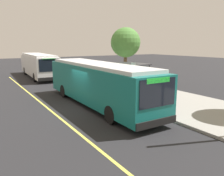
# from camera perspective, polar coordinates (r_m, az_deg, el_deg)

# --- Properties ---
(ground_plane) EXTENTS (120.00, 120.00, 0.00)m
(ground_plane) POSITION_cam_1_polar(r_m,az_deg,el_deg) (15.63, -7.08, -4.70)
(ground_plane) COLOR #232326
(sidewalk_curb) EXTENTS (44.00, 6.40, 0.15)m
(sidewalk_curb) POSITION_cam_1_polar(r_m,az_deg,el_deg) (18.84, 9.70, -1.83)
(sidewalk_curb) COLOR gray
(sidewalk_curb) RESTS_ON ground_plane
(lane_stripe_center) EXTENTS (36.00, 0.14, 0.01)m
(lane_stripe_center) POSITION_cam_1_polar(r_m,az_deg,el_deg) (14.89, -14.82, -5.77)
(lane_stripe_center) COLOR #E0D64C
(lane_stripe_center) RESTS_ON ground_plane
(transit_bus_main) EXTENTS (12.04, 2.67, 2.95)m
(transit_bus_main) POSITION_cam_1_polar(r_m,az_deg,el_deg) (15.60, -3.65, 1.43)
(transit_bus_main) COLOR #146B66
(transit_bus_main) RESTS_ON ground_plane
(transit_bus_second) EXTENTS (11.91, 3.17, 2.95)m
(transit_bus_second) POSITION_cam_1_polar(r_m,az_deg,el_deg) (30.79, -18.02, 5.63)
(transit_bus_second) COLOR white
(transit_bus_second) RESTS_ON ground_plane
(bus_shelter) EXTENTS (2.90, 1.60, 2.48)m
(bus_shelter) POSITION_cam_1_polar(r_m,az_deg,el_deg) (19.40, 5.36, 4.17)
(bus_shelter) COLOR #333338
(bus_shelter) RESTS_ON sidewalk_curb
(waiting_bench) EXTENTS (1.60, 0.48, 0.95)m
(waiting_bench) POSITION_cam_1_polar(r_m,az_deg,el_deg) (19.65, 5.27, 0.47)
(waiting_bench) COLOR brown
(waiting_bench) RESTS_ON sidewalk_curb
(route_sign_post) EXTENTS (0.44, 0.08, 2.80)m
(route_sign_post) POSITION_cam_1_polar(r_m,az_deg,el_deg) (16.03, 5.34, 2.88)
(route_sign_post) COLOR #333338
(route_sign_post) RESTS_ON sidewalk_curb
(pedestrian_commuter) EXTENTS (0.24, 0.40, 1.69)m
(pedestrian_commuter) POSITION_cam_1_polar(r_m,az_deg,el_deg) (20.69, -0.16, 2.41)
(pedestrian_commuter) COLOR #282D47
(pedestrian_commuter) RESTS_ON sidewalk_curb
(street_tree_near_shelter) EXTENTS (3.11, 3.11, 5.77)m
(street_tree_near_shelter) POSITION_cam_1_polar(r_m,az_deg,el_deg) (24.27, 3.43, 11.28)
(street_tree_near_shelter) COLOR brown
(street_tree_near_shelter) RESTS_ON sidewalk_curb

